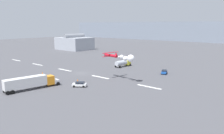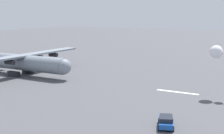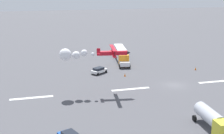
% 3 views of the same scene
% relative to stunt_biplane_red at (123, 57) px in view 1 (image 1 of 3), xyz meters
% --- Properties ---
extents(ground_plane, '(440.00, 440.00, 0.00)m').
position_rel_stunt_biplane_red_xyz_m(ground_plane, '(-19.70, -0.13, -7.93)').
color(ground_plane, '#4C4C51').
rests_on(ground_plane, ground).
extents(runway_stripe_0, '(8.00, 0.90, 0.01)m').
position_rel_stunt_biplane_red_xyz_m(runway_stripe_0, '(-68.83, -0.13, -7.92)').
color(runway_stripe_0, white).
rests_on(runway_stripe_0, ground).
extents(runway_stripe_1, '(8.00, 0.90, 0.01)m').
position_rel_stunt_biplane_red_xyz_m(runway_stripe_1, '(-49.18, -0.13, -7.92)').
color(runway_stripe_1, white).
rests_on(runway_stripe_1, ground).
extents(runway_stripe_2, '(8.00, 0.90, 0.01)m').
position_rel_stunt_biplane_red_xyz_m(runway_stripe_2, '(-29.53, -0.13, -7.92)').
color(runway_stripe_2, white).
rests_on(runway_stripe_2, ground).
extents(runway_stripe_3, '(8.00, 0.90, 0.01)m').
position_rel_stunt_biplane_red_xyz_m(runway_stripe_3, '(-9.88, -0.13, -7.92)').
color(runway_stripe_3, white).
rests_on(runway_stripe_3, ground).
extents(runway_stripe_4, '(8.00, 0.90, 0.01)m').
position_rel_stunt_biplane_red_xyz_m(runway_stripe_4, '(9.77, -0.13, -7.92)').
color(runway_stripe_4, white).
rests_on(runway_stripe_4, ground).
extents(mountain_ridge_distant, '(396.00, 16.00, 21.27)m').
position_rel_stunt_biplane_red_xyz_m(mountain_ridge_distant, '(-19.70, 187.09, 2.71)').
color(mountain_ridge_distant, gray).
rests_on(mountain_ridge_distant, ground).
extents(stunt_biplane_red, '(13.59, 6.74, 2.29)m').
position_rel_stunt_biplane_red_xyz_m(stunt_biplane_red, '(0.00, 0.00, 0.00)').
color(stunt_biplane_red, red).
extents(semi_truck_orange, '(5.38, 15.83, 3.70)m').
position_rel_stunt_biplane_red_xyz_m(semi_truck_orange, '(-14.90, -23.78, -5.79)').
color(semi_truck_orange, silver).
rests_on(semi_truck_orange, ground).
extents(fuel_tanker_truck, '(3.27, 8.38, 2.90)m').
position_rel_stunt_biplane_red_xyz_m(fuel_tanker_truck, '(-15.44, 20.77, -6.19)').
color(fuel_tanker_truck, yellow).
rests_on(fuel_tanker_truck, ground).
extents(followme_car_yellow, '(4.38, 3.82, 1.52)m').
position_rel_stunt_biplane_red_xyz_m(followme_car_yellow, '(-6.22, -13.19, -7.12)').
color(followme_car_yellow, white).
rests_on(followme_car_yellow, ground).
extents(airport_staff_sedan, '(3.19, 4.57, 1.52)m').
position_rel_stunt_biplane_red_xyz_m(airport_staff_sedan, '(5.05, 19.05, -7.12)').
color(airport_staff_sedan, '#194CA5').
rests_on(airport_staff_sedan, ground).
extents(hangar_building, '(24.21, 18.76, 11.55)m').
position_rel_stunt_biplane_red_xyz_m(hangar_building, '(-84.42, 53.02, -3.21)').
color(hangar_building, '#9EA3AD').
rests_on(hangar_building, ground).
extents(traffic_cone_near, '(0.44, 0.44, 0.75)m').
position_rel_stunt_biplane_red_xyz_m(traffic_cone_near, '(-30.29, -9.96, -7.55)').
color(traffic_cone_near, orange).
rests_on(traffic_cone_near, ground).
extents(traffic_cone_far, '(0.44, 0.44, 0.75)m').
position_rel_stunt_biplane_red_xyz_m(traffic_cone_far, '(-11.51, -9.25, -7.55)').
color(traffic_cone_far, orange).
rests_on(traffic_cone_far, ground).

